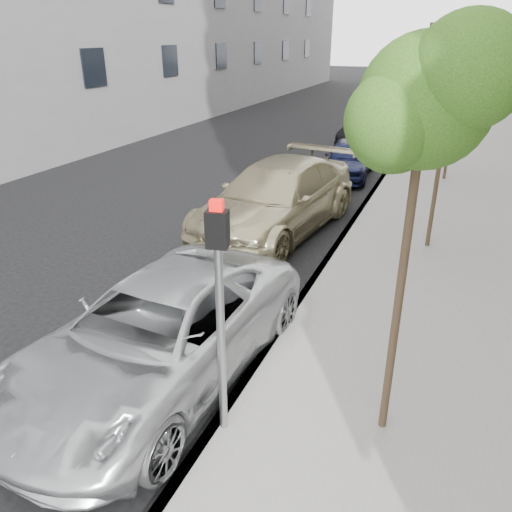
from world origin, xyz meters
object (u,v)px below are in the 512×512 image
Objects in this scene: tree_far at (461,78)px; sedan_blue at (349,159)px; tree_near at (428,102)px; tree_mid at (452,93)px; sedan_black at (363,131)px; minivan at (159,333)px; suv at (276,198)px; sedan_rear at (388,115)px; signal_pole at (220,296)px.

tree_far is 4.39m from sedan_blue.
tree_near is 6.52m from tree_mid.
tree_mid is 1.14× the size of sedan_black.
tree_far reaches higher than minivan.
sedan_blue is 5.88m from sedan_black.
suv reaches higher than sedan_blue.
sedan_blue reaches higher than sedan_black.
sedan_black is 0.82× the size of sedan_rear.
tree_mid is 6.50m from tree_far.
tree_mid is at bearing -70.84° from sedan_rear.
tree_near is 1.59× the size of signal_pole.
tree_mid is 7.49m from sedan_blue.
signal_pole is 0.65× the size of sedan_rear.
signal_pole is 0.56× the size of minivan.
sedan_blue is at bearing 118.97° from tree_mid.
suv is at bearing 121.17° from tree_near.
sedan_black is (-3.98, 5.36, -2.85)m from tree_far.
sedan_blue is at bearing 84.35° from signal_pole.
tree_mid is 0.94× the size of sedan_rear.
tree_near is 8.15m from suv.
tree_mid is 17.48m from sedan_rear.
tree_near is at bearing -51.00° from suv.
sedan_blue is (-3.33, 12.51, -3.53)m from tree_near.
minivan reaches higher than sedan_blue.
tree_near is 0.89× the size of minivan.
tree_far reaches higher than signal_pole.
minivan is 18.42m from sedan_black.
minivan reaches higher than sedan_rear.
suv is at bearing -99.17° from sedan_blue.
minivan is at bearing -94.24° from sedan_blue.
signal_pole reaches higher than sedan_rear.
minivan is at bearing -77.47° from suv.
tree_near is 1.25× the size of sedan_blue.
signal_pole is 0.79× the size of sedan_black.
sedan_black is at bearing 102.24° from tree_near.
minivan is at bearing -82.25° from sedan_rear.
minivan is (-1.40, 0.75, -1.30)m from signal_pole.
tree_far is at bearing 4.14° from sedan_blue.
sedan_black is (-0.66, 5.85, -0.03)m from sedan_blue.
suv is 11.99m from sedan_black.
suv reaches higher than sedan_black.
suv reaches higher than minivan.
tree_far is 14.01m from signal_pole.
tree_mid is 4.74m from suv.
sedan_rear is (-3.61, 10.35, -2.80)m from tree_far.
sedan_black is at bearing 108.57° from tree_mid.
minivan is at bearing -104.30° from tree_far.
tree_near is 4.78m from minivan.
sedan_rear is at bearing 102.10° from tree_mid.
tree_near is 1.04× the size of sedan_rear.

